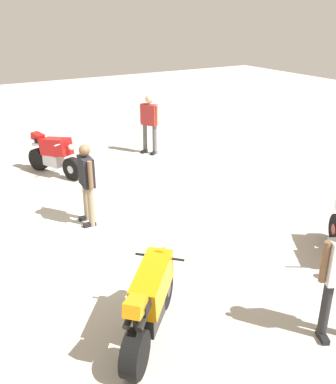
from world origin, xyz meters
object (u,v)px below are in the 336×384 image
(motorcycle_orange_sportbike, at_px, (151,300))
(person_in_red_shirt, at_px, (149,120))
(motorcycle_red_sportbike, at_px, (54,153))
(person_in_black_shirt, at_px, (87,179))

(motorcycle_orange_sportbike, bearing_deg, person_in_red_shirt, 16.52)
(motorcycle_red_sportbike, relative_size, motorcycle_orange_sportbike, 1.23)
(person_in_red_shirt, relative_size, person_in_black_shirt, 1.05)
(person_in_red_shirt, distance_m, person_in_black_shirt, 4.85)
(motorcycle_red_sportbike, xyz_separation_m, person_in_black_shirt, (-3.16, 0.26, 0.38))
(motorcycle_orange_sportbike, bearing_deg, motorcycle_red_sportbike, 38.28)
(person_in_red_shirt, bearing_deg, person_in_black_shirt, 18.00)
(motorcycle_orange_sportbike, bearing_deg, person_in_black_shirt, 36.70)
(motorcycle_red_sportbike, distance_m, person_in_black_shirt, 3.19)
(motorcycle_orange_sportbike, relative_size, person_in_red_shirt, 0.85)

